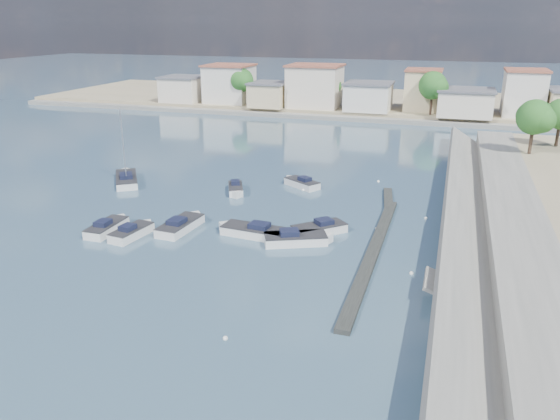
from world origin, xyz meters
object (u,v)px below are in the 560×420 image
motorboat_c (251,231)px  motorboat_e (182,225)px  motorboat_a (108,227)px  motorboat_h (299,239)px  sailboat (126,179)px  motorboat_g (236,190)px  motorboat_f (301,183)px  motorboat_d (317,230)px  motorboat_b (133,232)px

motorboat_c → motorboat_e: size_ratio=1.06×
motorboat_a → motorboat_h: same height
sailboat → motorboat_g: bearing=-0.5°
motorboat_a → motorboat_f: same height
motorboat_f → motorboat_h: same height
motorboat_d → motorboat_b: bearing=-160.5°
motorboat_a → motorboat_d: same height
motorboat_e → motorboat_g: size_ratio=1.40×
motorboat_a → motorboat_e: (6.12, 2.52, -0.00)m
motorboat_b → motorboat_g: same height
motorboat_e → motorboat_h: (11.15, -0.06, 0.00)m
motorboat_d → sailboat: 27.05m
motorboat_b → motorboat_h: same height
motorboat_d → motorboat_g: same height
motorboat_a → motorboat_e: 6.61m
sailboat → motorboat_c: bearing=-29.6°
motorboat_b → motorboat_d: same height
motorboat_d → sailboat: (-25.42, 9.23, 0.03)m
motorboat_e → motorboat_c: bearing=4.0°
motorboat_d → motorboat_f: 14.75m
motorboat_b → motorboat_c: size_ratio=0.77×
motorboat_a → sailboat: bearing=116.9°
motorboat_c → motorboat_e: bearing=-176.0°
motorboat_b → motorboat_a: bearing=172.5°
motorboat_a → motorboat_e: size_ratio=0.86×
motorboat_g → motorboat_h: 15.80m
motorboat_b → motorboat_g: bearing=75.1°
motorboat_a → sailboat: size_ratio=0.58×
motorboat_b → motorboat_c: bearing=18.8°
motorboat_d → motorboat_h: 2.77m
motorboat_a → motorboat_c: (12.66, 2.98, 0.00)m
motorboat_b → motorboat_e: bearing=41.1°
motorboat_b → motorboat_e: size_ratio=0.81×
motorboat_d → motorboat_e: same height
motorboat_g → motorboat_h: same height
motorboat_g → motorboat_c: bearing=-62.0°
motorboat_b → motorboat_d: size_ratio=1.01×
motorboat_a → motorboat_c: same height
motorboat_a → motorboat_h: 17.44m
motorboat_c → motorboat_g: size_ratio=1.48×
motorboat_a → motorboat_b: same height
motorboat_e → motorboat_g: 11.69m
motorboat_c → sailboat: size_ratio=0.71×
motorboat_a → motorboat_f: size_ratio=1.12×
motorboat_d → motorboat_h: bearing=-109.2°
motorboat_f → sailboat: 20.61m
motorboat_a → motorboat_g: size_ratio=1.20×
motorboat_d → motorboat_g: bearing=141.5°
motorboat_b → motorboat_g: 15.07m
motorboat_c → sailboat: sailboat is taller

